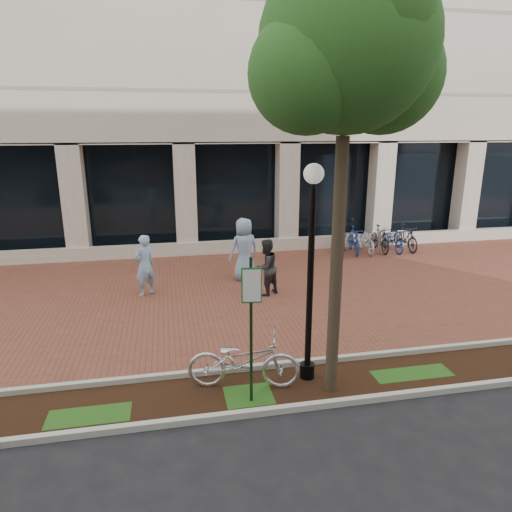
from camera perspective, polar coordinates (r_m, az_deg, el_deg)
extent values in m
plane|color=black|center=(13.75, 0.95, -4.40)|extent=(120.00, 120.00, 0.00)
cube|color=brown|center=(13.74, 0.95, -4.38)|extent=(40.00, 9.00, 0.01)
cube|color=black|center=(9.17, 8.17, -15.46)|extent=(40.00, 1.50, 0.01)
cube|color=#B9B9AE|center=(9.75, 6.70, -12.99)|extent=(40.00, 0.12, 0.12)
cube|color=#B9B9AE|center=(8.55, 9.92, -17.64)|extent=(40.00, 0.12, 0.12)
cube|color=beige|center=(23.89, -5.01, 28.65)|extent=(40.00, 12.00, 11.80)
cube|color=black|center=(18.60, -2.71, 7.57)|extent=(40.00, 0.15, 4.20)
cube|color=beige|center=(17.90, -2.10, 1.22)|extent=(40.00, 0.25, 0.50)
cube|color=beige|center=(17.92, -2.37, 7.27)|extent=(0.80, 0.80, 4.20)
cube|color=#133616|center=(7.93, -0.62, -9.52)|extent=(0.05, 0.05, 2.69)
cube|color=#1A6B28|center=(7.58, -0.60, -3.71)|extent=(0.34, 0.02, 0.62)
cube|color=white|center=(7.56, -0.58, -3.74)|extent=(0.30, 0.01, 0.56)
cylinder|color=black|center=(9.25, 6.41, -14.05)|extent=(0.28, 0.28, 0.30)
cylinder|color=black|center=(8.52, 6.77, -3.71)|extent=(0.12, 0.12, 3.82)
sphere|color=silver|center=(8.08, 7.24, 10.17)|extent=(0.36, 0.36, 0.36)
cylinder|color=#493A29|center=(8.05, 9.99, -2.05)|extent=(0.22, 0.22, 4.61)
sphere|color=#244E18|center=(7.78, 11.39, 24.71)|extent=(2.75, 2.75, 2.75)
sphere|color=#244E18|center=(8.28, 15.64, 21.01)|extent=(1.93, 1.93, 1.93)
sphere|color=#244E18|center=(7.30, 6.45, 21.71)|extent=(1.79, 1.79, 1.79)
imported|color=silver|center=(8.71, -1.55, -12.91)|extent=(2.21, 1.18, 1.11)
imported|color=#95BADE|center=(13.54, -13.75, -1.15)|extent=(0.79, 0.73, 1.81)
imported|color=#29292E|center=(13.21, 1.24, -1.43)|extent=(1.03, 0.98, 1.67)
imported|color=#83A4C3|center=(14.56, -1.50, 0.89)|extent=(1.12, 0.89, 2.01)
cylinder|color=#AFAFB4|center=(18.10, 15.11, 1.48)|extent=(0.11, 0.11, 0.89)
sphere|color=#AFAFB4|center=(17.99, 15.22, 3.01)|extent=(0.12, 0.12, 0.12)
imported|color=black|center=(17.97, 10.51, 1.72)|extent=(0.99, 1.86, 0.93)
imported|color=navy|center=(18.17, 12.13, 1.95)|extent=(0.76, 1.77, 1.03)
imported|color=silver|center=(18.40, 13.70, 1.86)|extent=(0.82, 1.83, 0.93)
imported|color=black|center=(18.63, 15.25, 2.08)|extent=(0.59, 1.75, 1.03)
imported|color=navy|center=(18.89, 16.73, 1.99)|extent=(0.64, 1.78, 0.93)
imported|color=black|center=(19.14, 18.20, 2.20)|extent=(0.56, 1.74, 1.03)
cylinder|color=#AFAFB4|center=(18.53, 14.46, 1.70)|extent=(0.04, 0.04, 0.80)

